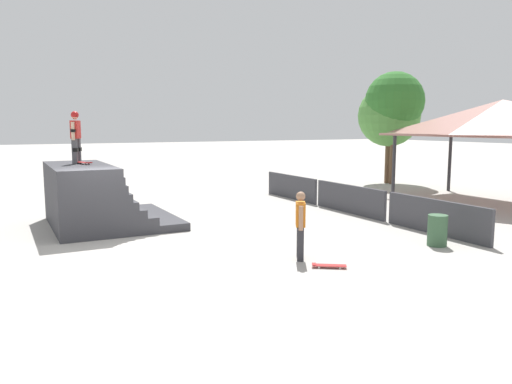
{
  "coord_description": "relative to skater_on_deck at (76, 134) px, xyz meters",
  "views": [
    {
      "loc": [
        14.06,
        -2.75,
        3.25
      ],
      "look_at": [
        -0.15,
        4.63,
        1.11
      ],
      "focal_mm": 35.0,
      "sensor_mm": 36.0,
      "label": 1
    }
  ],
  "objects": [
    {
      "name": "trash_bin",
      "position": [
        7.64,
        8.17,
        -2.56
      ],
      "size": [
        0.52,
        0.52,
        0.85
      ],
      "primitive_type": "cylinder",
      "color": "#385B3D",
      "rests_on": "ground"
    },
    {
      "name": "ground_plane",
      "position": [
        3.07,
        0.45,
        -2.99
      ],
      "size": [
        160.0,
        160.0,
        0.0
      ],
      "primitive_type": "plane",
      "color": "#ADA8A0"
    },
    {
      "name": "skater_on_deck",
      "position": [
        0.0,
        0.0,
        0.0
      ],
      "size": [
        0.72,
        0.44,
        1.7
      ],
      "rotation": [
        0.0,
        0.0,
        -0.42
      ],
      "color": "#4C4C51",
      "rests_on": "quarter_pipe_ramp"
    },
    {
      "name": "pavilion_shelter",
      "position": [
        3.7,
        15.83,
        0.54
      ],
      "size": [
        9.6,
        4.3,
        4.28
      ],
      "color": "#2D2D33",
      "rests_on": "ground"
    },
    {
      "name": "skateboard_on_ground",
      "position": [
        8.02,
        4.29,
        -2.93
      ],
      "size": [
        0.6,
        0.77,
        0.09
      ],
      "rotation": [
        0.0,
        0.0,
        4.12
      ],
      "color": "silver",
      "rests_on": "ground"
    },
    {
      "name": "bystander_walking",
      "position": [
        7.07,
        4.14,
        -2.06
      ],
      "size": [
        0.63,
        0.43,
        1.67
      ],
      "rotation": [
        0.0,
        0.0,
        2.62
      ],
      "color": "#2D2D33",
      "rests_on": "ground"
    },
    {
      "name": "skateboard_on_deck",
      "position": [
        0.4,
        0.14,
        -0.92
      ],
      "size": [
        0.86,
        0.48,
        0.09
      ],
      "rotation": [
        0.0,
        0.0,
        0.35
      ],
      "color": "silver",
      "rests_on": "quarter_pipe_ramp"
    },
    {
      "name": "tree_far_back",
      "position": [
        -3.95,
        17.2,
        1.56
      ],
      "size": [
        3.21,
        3.21,
        6.17
      ],
      "color": "brown",
      "rests_on": "ground"
    },
    {
      "name": "barrier_fence",
      "position": [
        2.4,
        9.28,
        -2.46
      ],
      "size": [
        12.23,
        0.12,
        1.05
      ],
      "color": "#3D3D42",
      "rests_on": "ground"
    },
    {
      "name": "quarter_pipe_ramp",
      "position": [
        0.56,
        0.35,
        -2.12
      ],
      "size": [
        4.39,
        3.8,
        2.01
      ],
      "color": "#38383D",
      "rests_on": "ground"
    },
    {
      "name": "tree_beside_pavilion",
      "position": [
        -4.44,
        17.28,
        0.79
      ],
      "size": [
        3.44,
        3.44,
        5.51
      ],
      "color": "brown",
      "rests_on": "ground"
    }
  ]
}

